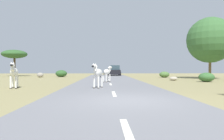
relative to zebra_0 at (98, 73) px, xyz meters
The scene contains 14 objects.
ground_plane 5.26m from the zebra_0, 75.40° to the right, with size 90.00×90.00×0.00m, color #8E8456.
road 5.16m from the zebra_0, 80.04° to the right, with size 6.00×64.00×0.05m, color slate.
lane_markings 6.13m from the zebra_0, 81.68° to the right, with size 0.16×56.00×0.01m.
zebra_0 is the anchor object (origin of this frame).
zebra_2 5.64m from the zebra_0, 83.35° to the left, with size 0.97×1.42×1.47m.
zebra_3 5.27m from the zebra_0, behind, with size 0.76×1.72×1.66m.
car_0 23.29m from the zebra_0, 84.93° to the left, with size 2.12×4.39×1.74m.
tree_0 18.15m from the zebra_0, 42.35° to the left, with size 5.49×5.49×7.42m.
tree_1 25.34m from the zebra_0, 123.70° to the left, with size 3.89×3.89×4.22m.
bush_0 11.80m from the zebra_0, 32.53° to the left, with size 1.44×1.30×0.87m, color #386633.
bush_1 18.00m from the zebra_0, 61.24° to the left, with size 1.38×1.24×0.83m, color #4C7038.
bush_3 19.23m from the zebra_0, 108.23° to the left, with size 1.68×1.51×1.01m, color #2D5628.
rock_0 18.76m from the zebra_0, 117.33° to the left, with size 0.89×0.68×0.67m, color gray.
rock_2 11.24m from the zebra_0, 48.14° to the left, with size 0.80×0.58×0.41m, color #A89E8C.
Camera 1 is at (-0.85, -7.90, 1.25)m, focal length 33.60 mm.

